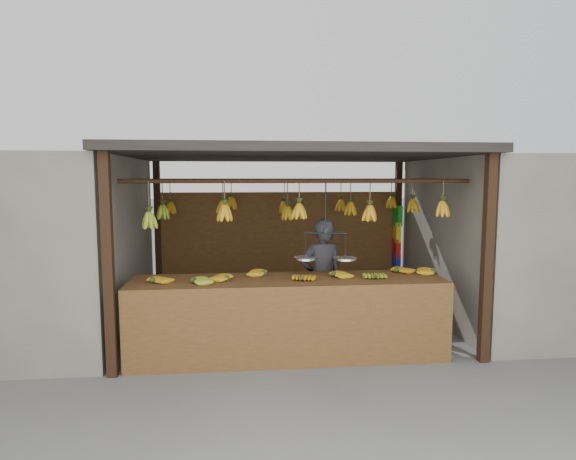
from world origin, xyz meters
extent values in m
plane|color=#5B5B57|center=(0.00, 0.00, 0.00)|extent=(80.00, 80.00, 0.00)
cube|color=black|center=(-2.00, -1.50, 1.15)|extent=(0.10, 0.10, 2.30)
cube|color=black|center=(2.00, -1.50, 1.15)|extent=(0.10, 0.10, 2.30)
cube|color=black|center=(-2.00, 1.50, 1.15)|extent=(0.10, 0.10, 2.30)
cube|color=black|center=(2.00, 1.50, 1.15)|extent=(0.10, 0.10, 2.30)
cube|color=black|center=(0.00, 0.00, 2.35)|extent=(4.30, 3.30, 0.10)
cylinder|color=black|center=(0.00, -1.00, 2.00)|extent=(4.00, 0.05, 0.05)
cylinder|color=black|center=(0.00, 0.00, 2.00)|extent=(4.00, 0.05, 0.05)
cylinder|color=black|center=(0.00, 1.00, 2.00)|extent=(4.00, 0.05, 0.05)
cube|color=brown|center=(0.00, 1.50, 0.90)|extent=(4.00, 0.06, 1.80)
cube|color=slate|center=(-3.60, 0.00, 1.15)|extent=(3.00, 3.00, 2.30)
cube|color=slate|center=(3.60, 0.00, 1.15)|extent=(3.00, 3.00, 2.30)
cube|color=brown|center=(-0.14, -1.10, 0.86)|extent=(3.54, 0.79, 0.08)
cube|color=brown|center=(-0.14, -1.49, 0.45)|extent=(3.54, 0.04, 0.90)
cube|color=black|center=(-1.81, -1.44, 0.41)|extent=(0.07, 0.07, 0.82)
cube|color=black|center=(1.53, -1.44, 0.41)|extent=(0.07, 0.07, 0.82)
cube|color=black|center=(-1.81, -0.76, 0.41)|extent=(0.07, 0.07, 0.82)
cube|color=black|center=(1.53, -0.76, 0.41)|extent=(0.07, 0.07, 0.82)
ellipsoid|color=#C58C15|center=(-1.60, -1.23, 0.93)|extent=(0.29, 0.30, 0.06)
ellipsoid|color=#92A523|center=(-1.17, -1.29, 0.93)|extent=(0.29, 0.26, 0.06)
ellipsoid|color=#C58C15|center=(-0.81, -1.16, 0.93)|extent=(0.30, 0.27, 0.06)
ellipsoid|color=#C58C15|center=(-0.40, -0.90, 0.93)|extent=(0.28, 0.24, 0.06)
ellipsoid|color=#C58C15|center=(0.00, -1.28, 0.93)|extent=(0.24, 0.28, 0.06)
ellipsoid|color=#C58C15|center=(0.39, -1.11, 0.93)|extent=(0.28, 0.25, 0.06)
ellipsoid|color=#92A523|center=(0.83, -1.27, 0.93)|extent=(0.20, 0.26, 0.06)
ellipsoid|color=#C58C15|center=(1.20, -0.94, 0.93)|extent=(0.30, 0.29, 0.06)
ellipsoid|color=#C58C15|center=(1.60, -1.02, 0.93)|extent=(0.29, 0.26, 0.06)
ellipsoid|color=#92A523|center=(-1.67, -1.03, 1.57)|extent=(0.16, 0.16, 0.28)
ellipsoid|color=#C58C15|center=(-0.84, -1.03, 1.65)|extent=(0.16, 0.16, 0.28)
ellipsoid|color=#C58C15|center=(0.00, -0.97, 1.66)|extent=(0.16, 0.16, 0.28)
ellipsoid|color=#C58C15|center=(0.82, -1.00, 1.63)|extent=(0.16, 0.16, 0.28)
ellipsoid|color=#C58C15|center=(1.68, -1.02, 1.67)|extent=(0.16, 0.16, 0.28)
ellipsoid|color=#92A523|center=(-1.68, 0.00, 1.59)|extent=(0.16, 0.16, 0.28)
ellipsoid|color=#C58C15|center=(-0.90, -0.01, 1.66)|extent=(0.16, 0.16, 0.28)
ellipsoid|color=#C58C15|center=(-0.04, 0.00, 1.56)|extent=(0.16, 0.16, 0.28)
ellipsoid|color=#C58C15|center=(0.84, 0.05, 1.61)|extent=(0.16, 0.16, 0.28)
ellipsoid|color=#C58C15|center=(1.70, -0.02, 1.65)|extent=(0.16, 0.16, 0.28)
ellipsoid|color=#C58C15|center=(-1.73, 1.03, 1.58)|extent=(0.16, 0.16, 0.28)
ellipsoid|color=#C58C15|center=(-0.80, 0.99, 1.65)|extent=(0.16, 0.16, 0.28)
ellipsoid|color=#C58C15|center=(0.01, 1.00, 1.57)|extent=(0.16, 0.16, 0.28)
ellipsoid|color=#C58C15|center=(0.90, 0.97, 1.61)|extent=(0.16, 0.16, 0.28)
ellipsoid|color=#C58C15|center=(1.71, 0.98, 1.65)|extent=(0.16, 0.16, 0.28)
cylinder|color=black|center=(0.30, -1.00, 1.70)|extent=(0.02, 0.02, 0.60)
cylinder|color=black|center=(0.30, -1.00, 1.40)|extent=(0.50, 0.10, 0.02)
cylinder|color=silver|center=(0.07, -0.97, 1.10)|extent=(0.27, 0.27, 0.02)
cylinder|color=silver|center=(0.53, -1.03, 1.10)|extent=(0.27, 0.27, 0.02)
imported|color=#262628|center=(0.33, -0.60, 0.77)|extent=(0.62, 0.46, 1.54)
cube|color=#199926|center=(1.94, 1.35, 1.41)|extent=(0.08, 0.26, 0.34)
cube|color=yellow|center=(1.94, 1.35, 1.13)|extent=(0.08, 0.26, 0.34)
cube|color=red|center=(1.94, 1.35, 0.85)|extent=(0.08, 0.26, 0.34)
cube|color=#1426BF|center=(1.94, 1.35, 0.59)|extent=(0.08, 0.26, 0.34)
camera|label=1|loc=(-0.68, -6.42, 2.04)|focal=30.00mm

